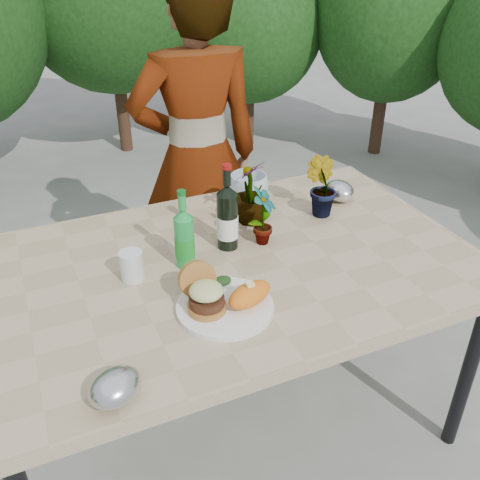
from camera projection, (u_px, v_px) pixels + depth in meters
name	position (u px, v px, depth m)	size (l,w,h in m)	color
ground	(232.00, 419.00, 2.13)	(80.00, 80.00, 0.00)	slate
patio_table	(230.00, 277.00, 1.77)	(1.60, 1.00, 0.75)	tan
shrub_hedge	(127.00, 31.00, 2.89)	(6.93, 5.19, 2.29)	#382316
dinner_plate	(225.00, 307.00, 1.53)	(0.28, 0.28, 0.01)	white
burger_stack	(204.00, 293.00, 1.49)	(0.11, 0.16, 0.11)	#B7722D
sweet_potato	(250.00, 294.00, 1.51)	(0.15, 0.08, 0.06)	orange
grilled_veg	(218.00, 283.00, 1.59)	(0.08, 0.05, 0.03)	olive
wine_bottle	(227.00, 218.00, 1.76)	(0.07, 0.07, 0.30)	black
sparkling_water	(184.00, 239.00, 1.67)	(0.06, 0.06, 0.26)	green
plastic_cup	(132.00, 266.00, 1.63)	(0.07, 0.07, 0.10)	silver
seedling_left	(263.00, 216.00, 1.78)	(0.11, 0.08, 0.21)	#2C591E
seedling_mid	(321.00, 187.00, 1.96)	(0.12, 0.10, 0.22)	#1D511B
seedling_right	(251.00, 192.00, 1.91)	(0.13, 0.13, 0.23)	#1F531C
blue_bowl	(249.00, 189.00, 2.06)	(0.15, 0.15, 0.12)	silver
foil_packet_left	(115.00, 387.00, 1.22)	(0.13, 0.11, 0.08)	#B4B6BB
foil_packet_right	(339.00, 191.00, 2.10)	(0.13, 0.11, 0.08)	silver
person	(197.00, 159.00, 2.35)	(0.58, 0.38, 1.59)	#916348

